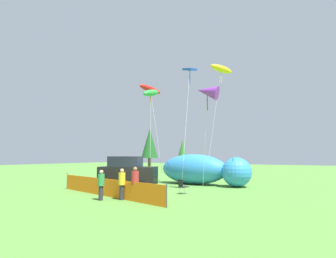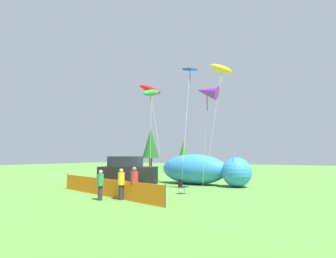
{
  "view_description": "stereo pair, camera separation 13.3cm",
  "coord_description": "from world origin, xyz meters",
  "px_view_note": "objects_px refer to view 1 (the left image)",
  "views": [
    {
      "loc": [
        10.36,
        -14.01,
        2.32
      ],
      "look_at": [
        -0.18,
        3.78,
        4.45
      ],
      "focal_mm": 28.0,
      "sensor_mm": 36.0,
      "label": 1
    },
    {
      "loc": [
        10.47,
        -13.94,
        2.32
      ],
      "look_at": [
        -0.18,
        3.78,
        4.45
      ],
      "focal_mm": 28.0,
      "sensor_mm": 36.0,
      "label": 2
    }
  ],
  "objects_px": {
    "folding_chair": "(183,185)",
    "spectator_in_yellow_shirt": "(122,183)",
    "parked_car": "(127,172)",
    "kite_red_lizard": "(150,90)",
    "inflatable_cat": "(202,171)",
    "kite_blue_box": "(190,72)",
    "spectator_in_black_shirt": "(101,184)",
    "kite_yellow_hero": "(221,69)",
    "spectator_in_white_shirt": "(135,182)",
    "kite_green_fish": "(151,93)",
    "kite_purple_delta": "(207,92)"
  },
  "relations": [
    {
      "from": "parked_car",
      "to": "folding_chair",
      "type": "xyz_separation_m",
      "value": [
        5.18,
        -1.02,
        -0.58
      ]
    },
    {
      "from": "spectator_in_white_shirt",
      "to": "kite_yellow_hero",
      "type": "relative_size",
      "value": 0.16
    },
    {
      "from": "spectator_in_yellow_shirt",
      "to": "kite_red_lizard",
      "type": "relative_size",
      "value": 0.17
    },
    {
      "from": "spectator_in_white_shirt",
      "to": "kite_green_fish",
      "type": "height_order",
      "value": "kite_green_fish"
    },
    {
      "from": "inflatable_cat",
      "to": "spectator_in_black_shirt",
      "type": "bearing_deg",
      "value": -96.27
    },
    {
      "from": "parked_car",
      "to": "inflatable_cat",
      "type": "distance_m",
      "value": 6.0
    },
    {
      "from": "spectator_in_white_shirt",
      "to": "kite_green_fish",
      "type": "relative_size",
      "value": 0.2
    },
    {
      "from": "spectator_in_white_shirt",
      "to": "spectator_in_black_shirt",
      "type": "distance_m",
      "value": 1.82
    },
    {
      "from": "spectator_in_black_shirt",
      "to": "kite_yellow_hero",
      "type": "distance_m",
      "value": 15.17
    },
    {
      "from": "spectator_in_yellow_shirt",
      "to": "spectator_in_black_shirt",
      "type": "bearing_deg",
      "value": -141.05
    },
    {
      "from": "inflatable_cat",
      "to": "spectator_in_yellow_shirt",
      "type": "xyz_separation_m",
      "value": [
        -0.74,
        -8.94,
        -0.24
      ]
    },
    {
      "from": "parked_car",
      "to": "kite_yellow_hero",
      "type": "xyz_separation_m",
      "value": [
        5.22,
        6.5,
        8.95
      ]
    },
    {
      "from": "kite_red_lizard",
      "to": "kite_blue_box",
      "type": "distance_m",
      "value": 5.71
    },
    {
      "from": "spectator_in_black_shirt",
      "to": "kite_green_fish",
      "type": "relative_size",
      "value": 0.18
    },
    {
      "from": "kite_purple_delta",
      "to": "parked_car",
      "type": "bearing_deg",
      "value": -172.55
    },
    {
      "from": "spectator_in_black_shirt",
      "to": "kite_yellow_hero",
      "type": "bearing_deg",
      "value": 77.25
    },
    {
      "from": "parked_car",
      "to": "kite_blue_box",
      "type": "distance_m",
      "value": 9.68
    },
    {
      "from": "folding_chair",
      "to": "kite_yellow_hero",
      "type": "xyz_separation_m",
      "value": [
        0.04,
        7.53,
        9.53
      ]
    },
    {
      "from": "folding_chair",
      "to": "kite_green_fish",
      "type": "bearing_deg",
      "value": 78.31
    },
    {
      "from": "kite_red_lizard",
      "to": "spectator_in_yellow_shirt",
      "type": "bearing_deg",
      "value": -62.77
    },
    {
      "from": "kite_purple_delta",
      "to": "kite_blue_box",
      "type": "height_order",
      "value": "kite_blue_box"
    },
    {
      "from": "kite_blue_box",
      "to": "kite_yellow_hero",
      "type": "bearing_deg",
      "value": 56.91
    },
    {
      "from": "folding_chair",
      "to": "spectator_in_white_shirt",
      "type": "relative_size",
      "value": 0.51
    },
    {
      "from": "spectator_in_black_shirt",
      "to": "kite_yellow_hero",
      "type": "relative_size",
      "value": 0.15
    },
    {
      "from": "spectator_in_yellow_shirt",
      "to": "kite_purple_delta",
      "type": "height_order",
      "value": "kite_purple_delta"
    },
    {
      "from": "inflatable_cat",
      "to": "spectator_in_black_shirt",
      "type": "relative_size",
      "value": 4.93
    },
    {
      "from": "inflatable_cat",
      "to": "parked_car",
      "type": "bearing_deg",
      "value": -130.54
    },
    {
      "from": "spectator_in_white_shirt",
      "to": "kite_yellow_hero",
      "type": "xyz_separation_m",
      "value": [
        1.01,
        11.02,
        9.09
      ]
    },
    {
      "from": "spectator_in_yellow_shirt",
      "to": "kite_blue_box",
      "type": "height_order",
      "value": "kite_blue_box"
    },
    {
      "from": "kite_red_lizard",
      "to": "spectator_in_white_shirt",
      "type": "bearing_deg",
      "value": -59.11
    },
    {
      "from": "spectator_in_yellow_shirt",
      "to": "kite_blue_box",
      "type": "distance_m",
      "value": 11.87
    },
    {
      "from": "inflatable_cat",
      "to": "kite_yellow_hero",
      "type": "xyz_separation_m",
      "value": [
        1.09,
        2.16,
        8.91
      ]
    },
    {
      "from": "parked_car",
      "to": "folding_chair",
      "type": "height_order",
      "value": "parked_car"
    },
    {
      "from": "spectator_in_white_shirt",
      "to": "kite_purple_delta",
      "type": "relative_size",
      "value": 0.24
    },
    {
      "from": "inflatable_cat",
      "to": "kite_blue_box",
      "type": "bearing_deg",
      "value": -136.88
    },
    {
      "from": "inflatable_cat",
      "to": "kite_blue_box",
      "type": "xyz_separation_m",
      "value": [
        -0.71,
        -0.6,
        8.21
      ]
    },
    {
      "from": "spectator_in_white_shirt",
      "to": "spectator_in_yellow_shirt",
      "type": "xyz_separation_m",
      "value": [
        -0.82,
        -0.08,
        -0.06
      ]
    },
    {
      "from": "kite_red_lizard",
      "to": "kite_purple_delta",
      "type": "height_order",
      "value": "kite_red_lizard"
    },
    {
      "from": "kite_green_fish",
      "to": "kite_purple_delta",
      "type": "relative_size",
      "value": 1.19
    },
    {
      "from": "inflatable_cat",
      "to": "kite_green_fish",
      "type": "distance_m",
      "value": 8.49
    },
    {
      "from": "kite_red_lizard",
      "to": "folding_chair",
      "type": "bearing_deg",
      "value": -43.59
    },
    {
      "from": "kite_yellow_hero",
      "to": "spectator_in_white_shirt",
      "type": "bearing_deg",
      "value": -95.21
    },
    {
      "from": "parked_car",
      "to": "kite_red_lizard",
      "type": "distance_m",
      "value": 9.91
    },
    {
      "from": "folding_chair",
      "to": "spectator_in_yellow_shirt",
      "type": "distance_m",
      "value": 4.01
    },
    {
      "from": "kite_blue_box",
      "to": "spectator_in_black_shirt",
      "type": "bearing_deg",
      "value": -95.51
    },
    {
      "from": "kite_purple_delta",
      "to": "kite_green_fish",
      "type": "bearing_deg",
      "value": 154.43
    },
    {
      "from": "parked_car",
      "to": "kite_blue_box",
      "type": "height_order",
      "value": "kite_blue_box"
    },
    {
      "from": "spectator_in_yellow_shirt",
      "to": "parked_car",
      "type": "bearing_deg",
      "value": 126.46
    },
    {
      "from": "parked_car",
      "to": "kite_green_fish",
      "type": "relative_size",
      "value": 0.52
    },
    {
      "from": "folding_chair",
      "to": "spectator_in_yellow_shirt",
      "type": "height_order",
      "value": "spectator_in_yellow_shirt"
    }
  ]
}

